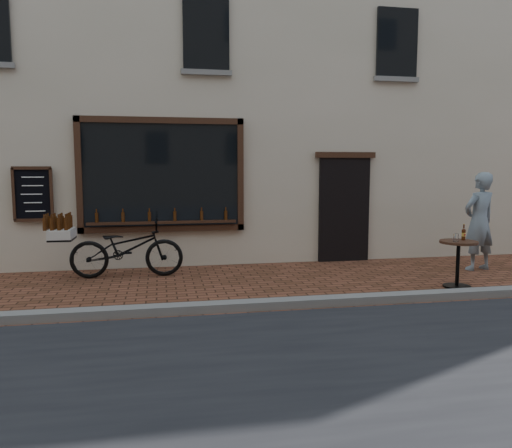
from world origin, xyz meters
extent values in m
plane|color=#532D1B|center=(0.00, 0.00, 0.00)|extent=(90.00, 90.00, 0.00)
cube|color=slate|center=(0.00, 0.20, 0.06)|extent=(90.00, 0.25, 0.12)
cube|color=beige|center=(0.00, 6.50, 5.00)|extent=(28.00, 6.00, 10.00)
cube|color=black|center=(-1.90, 3.45, 1.85)|extent=(3.00, 0.06, 2.00)
cube|color=black|center=(-1.90, 3.43, 2.91)|extent=(3.24, 0.10, 0.12)
cube|color=black|center=(-1.90, 3.43, 0.79)|extent=(3.24, 0.10, 0.12)
cube|color=black|center=(-3.46, 3.43, 1.85)|extent=(0.12, 0.10, 2.24)
cube|color=black|center=(-0.34, 3.43, 1.85)|extent=(0.12, 0.10, 2.24)
cube|color=black|center=(-1.90, 3.38, 0.92)|extent=(2.90, 0.16, 0.05)
cube|color=black|center=(1.90, 3.46, 1.10)|extent=(1.10, 0.10, 2.20)
cube|color=black|center=(1.90, 3.43, 2.26)|extent=(1.30, 0.10, 0.12)
cube|color=black|center=(-4.30, 3.44, 1.50)|extent=(0.62, 0.04, 0.92)
cylinder|color=#3D1C07|center=(-3.15, 3.38, 1.04)|extent=(0.06, 0.06, 0.19)
cylinder|color=#3D1C07|center=(-2.65, 3.38, 1.04)|extent=(0.06, 0.06, 0.19)
cylinder|color=#3D1C07|center=(-2.15, 3.38, 1.04)|extent=(0.06, 0.06, 0.19)
cylinder|color=#3D1C07|center=(-1.65, 3.38, 1.04)|extent=(0.06, 0.06, 0.19)
cylinder|color=#3D1C07|center=(-1.15, 3.38, 1.04)|extent=(0.06, 0.06, 0.19)
cylinder|color=#3D1C07|center=(-0.65, 3.38, 1.04)|extent=(0.06, 0.06, 0.19)
cube|color=black|center=(-1.00, 3.46, 4.60)|extent=(0.90, 0.06, 1.40)
cube|color=black|center=(3.00, 3.46, 4.60)|extent=(0.90, 0.06, 1.40)
imported|color=black|center=(-2.56, 2.69, 0.53)|extent=(2.03, 0.74, 1.06)
cube|color=black|center=(-3.68, 2.72, 0.73)|extent=(0.41, 0.57, 0.04)
cube|color=beige|center=(-3.68, 2.72, 0.83)|extent=(0.41, 0.60, 0.16)
cylinder|color=#3D1C07|center=(-3.57, 2.50, 1.02)|extent=(0.07, 0.07, 0.22)
cylinder|color=#3D1C07|center=(-3.68, 2.50, 1.02)|extent=(0.07, 0.07, 0.22)
cylinder|color=#3D1C07|center=(-3.80, 2.51, 1.02)|extent=(0.07, 0.07, 0.22)
cylinder|color=#3D1C07|center=(-3.92, 2.51, 1.02)|extent=(0.07, 0.07, 0.22)
cylinder|color=#3D1C07|center=(-3.56, 2.64, 1.02)|extent=(0.07, 0.07, 0.22)
cylinder|color=#3D1C07|center=(-3.68, 2.65, 1.02)|extent=(0.07, 0.07, 0.22)
cylinder|color=#3D1C07|center=(-3.80, 2.65, 1.02)|extent=(0.07, 0.07, 0.22)
cylinder|color=#3D1C07|center=(-3.92, 2.65, 1.02)|extent=(0.07, 0.07, 0.22)
cylinder|color=#3D1C07|center=(-3.56, 2.78, 1.02)|extent=(0.07, 0.07, 0.22)
cylinder|color=#3D1C07|center=(-3.68, 2.79, 1.02)|extent=(0.07, 0.07, 0.22)
cylinder|color=#3D1C07|center=(-3.80, 2.79, 1.02)|extent=(0.07, 0.07, 0.22)
cylinder|color=#3D1C07|center=(-3.91, 2.79, 1.02)|extent=(0.07, 0.07, 0.22)
cylinder|color=#3D1C07|center=(-3.56, 2.93, 1.02)|extent=(0.07, 0.07, 0.22)
cylinder|color=black|center=(2.92, 0.83, 0.02)|extent=(0.45, 0.45, 0.03)
cylinder|color=black|center=(2.92, 0.83, 0.39)|extent=(0.06, 0.06, 0.72)
cylinder|color=black|center=(2.92, 0.83, 0.77)|extent=(0.61, 0.61, 0.04)
cylinder|color=gold|center=(3.04, 0.89, 0.88)|extent=(0.06, 0.06, 0.06)
cylinder|color=white|center=(2.81, 0.76, 0.85)|extent=(0.08, 0.08, 0.13)
imported|color=gray|center=(4.14, 2.06, 0.96)|extent=(0.78, 0.59, 1.91)
camera|label=1|loc=(-1.94, -6.58, 2.00)|focal=35.00mm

